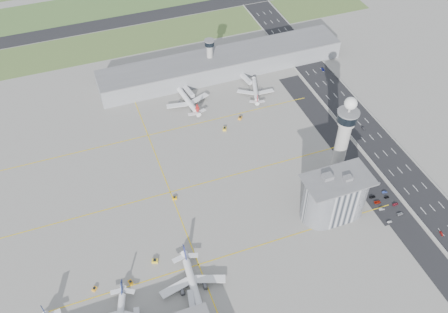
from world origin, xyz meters
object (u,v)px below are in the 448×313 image
object	(u,v)px
tug_4	(225,129)
car_lot_5	(359,180)
airplane_near_c	(193,283)
car_lot_4	(362,185)
secondary_tower	(210,54)
car_lot_7	(395,204)
control_tower	(344,135)
tug_2	(155,261)
car_lot_8	(387,197)
car_hw_1	(363,128)
car_hw_2	(323,69)
tug_1	(131,282)
tug_3	(175,198)
car_lot_2	(377,202)
car_lot_3	(372,197)
car_lot_9	(385,192)
airplane_far_a	(187,97)
car_lot_0	(389,222)
car_lot_6	(400,214)
car_hw_4	(278,39)
car_lot_1	(382,209)
jet_bridge_far_1	(242,76)
admin_building	(335,196)
tug_0	(94,289)
jet_bridge_far_0	(185,89)
airplane_far_b	(256,88)
car_hw_0	(442,233)
car_lot_10	(378,183)
tug_5	(240,118)

from	to	relation	value
tug_4	car_lot_5	xyz separation A→B (m)	(67.38, -81.22, -0.42)
airplane_near_c	car_lot_4	xyz separation A→B (m)	(130.23, 34.44, -5.67)
secondary_tower	car_lot_7	size ratio (longest dim) A/B	7.54
control_tower	airplane_near_c	world-z (taller)	control_tower
tug_2	car_lot_7	world-z (taller)	tug_2
airplane_near_c	car_lot_8	xyz separation A→B (m)	(139.74, 19.81, -5.72)
car_lot_4	car_lot_8	distance (m)	17.45
car_hw_1	car_hw_2	size ratio (longest dim) A/B	0.80
tug_1	tug_3	size ratio (longest dim) A/B	1.02
car_lot_2	car_lot_4	xyz separation A→B (m)	(-1.48, 16.15, 0.01)
car_lot_3	car_lot_9	xyz separation A→B (m)	(9.97, 0.82, -0.03)
airplane_far_a	car_lot_0	bearing A→B (deg)	-159.35
tug_2	car_lot_3	bearing A→B (deg)	-70.91
car_lot_6	car_lot_7	xyz separation A→B (m)	(1.78, 7.87, 0.01)
airplane_near_c	tug_1	bearing A→B (deg)	-112.58
car_hw_1	car_hw_4	world-z (taller)	car_hw_4
car_lot_6	car_lot_1	bearing A→B (deg)	48.96
tug_1	car_hw_4	size ratio (longest dim) A/B	0.83
airplane_near_c	jet_bridge_far_1	distance (m)	202.38
car_lot_0	car_lot_4	bearing A→B (deg)	2.02
car_lot_9	car_hw_1	bearing A→B (deg)	-11.42
car_lot_3	car_lot_5	world-z (taller)	car_lot_5
car_lot_0	tug_1	bearing A→B (deg)	87.45
tug_3	car_lot_9	world-z (taller)	tug_3
admin_building	jet_bridge_far_1	size ratio (longest dim) A/B	3.00
tug_0	tug_1	distance (m)	20.09
tug_1	car_lot_0	size ratio (longest dim) A/B	0.89
tug_3	car_hw_1	size ratio (longest dim) A/B	0.82
jet_bridge_far_0	car_lot_3	bearing A→B (deg)	18.08
car_lot_4	tug_2	bearing A→B (deg)	92.26
tug_3	car_lot_1	xyz separation A→B (m)	(122.46, -55.34, -0.21)
tug_0	car_lot_2	distance (m)	183.88
airplane_far_b	car_hw_0	world-z (taller)	airplane_far_b
control_tower	jet_bridge_far_0	bearing A→B (deg)	119.45
car_lot_5	car_hw_1	size ratio (longest dim) A/B	1.07
airplane_near_c	car_hw_2	size ratio (longest dim) A/B	10.04
tug_0	car_hw_1	distance (m)	223.87
car_lot_8	car_lot_5	bearing A→B (deg)	25.41
tug_1	car_lot_4	size ratio (longest dim) A/B	0.81
car_lot_10	tug_1	bearing A→B (deg)	97.55
car_hw_2	car_lot_10	bearing A→B (deg)	-94.73
car_hw_1	airplane_far_b	bearing A→B (deg)	128.65
car_lot_5	car_hw_0	world-z (taller)	car_lot_5
car_lot_7	jet_bridge_far_0	bearing A→B (deg)	24.77
control_tower	tug_0	size ratio (longest dim) A/B	21.74
tug_5	tug_3	bearing A→B (deg)	84.33
car_lot_4	car_lot_5	distance (m)	4.63
secondary_tower	tug_0	xyz separation A→B (m)	(-129.83, -175.23, -17.94)
tug_2	tug_4	xyz separation A→B (m)	(79.20, 95.34, -0.01)
jet_bridge_far_1	airplane_far_b	bearing A→B (deg)	-2.25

